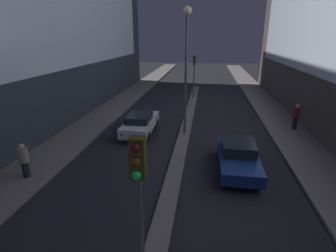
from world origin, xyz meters
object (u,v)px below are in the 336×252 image
object	(u,v)px
street_lamp	(186,50)
car_left_lane	(140,123)
traffic_light_mid	(194,67)
pedestrian_on_right_sidewalk	(296,116)
car_right_lane	(238,156)
pedestrian_on_left_sidewalk	(24,160)
traffic_light_near	(139,188)

from	to	relation	value
street_lamp	car_left_lane	distance (m)	5.70
traffic_light_mid	pedestrian_on_right_sidewalk	world-z (taller)	traffic_light_mid
car_left_lane	traffic_light_mid	bearing A→B (deg)	74.73
car_right_lane	pedestrian_on_left_sidewalk	xyz separation A→B (m)	(-9.76, -2.42, 0.29)
street_lamp	pedestrian_on_left_sidewalk	size ratio (longest dim) A/B	4.77
car_right_lane	traffic_light_mid	bearing A→B (deg)	101.08
pedestrian_on_right_sidewalk	traffic_light_near	bearing A→B (deg)	-118.74
traffic_light_mid	car_right_lane	size ratio (longest dim) A/B	0.99
street_lamp	pedestrian_on_left_sidewalk	world-z (taller)	street_lamp
street_lamp	pedestrian_on_right_sidewalk	bearing A→B (deg)	13.48
traffic_light_mid	pedestrian_on_right_sidewalk	size ratio (longest dim) A/B	2.42
street_lamp	car_left_lane	size ratio (longest dim) A/B	1.73
street_lamp	pedestrian_on_right_sidewalk	distance (m)	8.95
pedestrian_on_left_sidewalk	pedestrian_on_right_sidewalk	size ratio (longest dim) A/B	0.93
traffic_light_mid	car_left_lane	bearing A→B (deg)	-105.27
traffic_light_near	car_right_lane	world-z (taller)	traffic_light_near
car_right_lane	pedestrian_on_right_sidewalk	xyz separation A→B (m)	(4.51, 6.30, 0.37)
traffic_light_near	street_lamp	size ratio (longest dim) A/B	0.55
traffic_light_near	street_lamp	distance (m)	12.15
traffic_light_mid	street_lamp	size ratio (longest dim) A/B	0.55
car_left_lane	traffic_light_near	bearing A→B (deg)	-75.63
pedestrian_on_right_sidewalk	pedestrian_on_left_sidewalk	bearing A→B (deg)	-148.59
car_left_lane	pedestrian_on_left_sidewalk	world-z (taller)	pedestrian_on_left_sidewalk
pedestrian_on_left_sidewalk	street_lamp	bearing A→B (deg)	45.73
car_left_lane	car_right_lane	size ratio (longest dim) A/B	1.05
traffic_light_mid	car_left_lane	world-z (taller)	traffic_light_mid
traffic_light_mid	car_right_lane	bearing A→B (deg)	-78.92
traffic_light_near	car_left_lane	xyz separation A→B (m)	(-3.02, 11.81, -2.58)
car_right_lane	pedestrian_on_left_sidewalk	size ratio (longest dim) A/B	2.63
traffic_light_near	car_right_lane	size ratio (longest dim) A/B	0.99
traffic_light_mid	car_left_lane	distance (m)	11.77
traffic_light_mid	street_lamp	xyz separation A→B (m)	(0.00, -10.95, 2.25)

